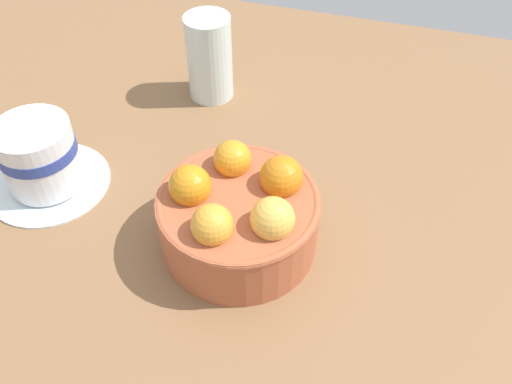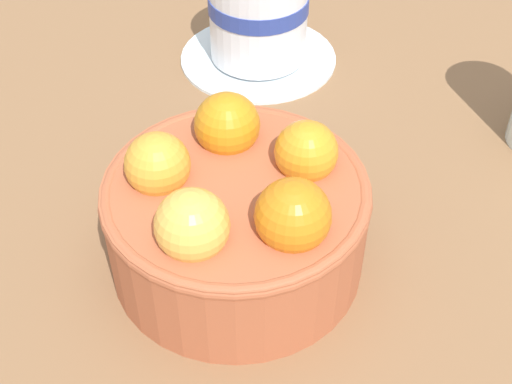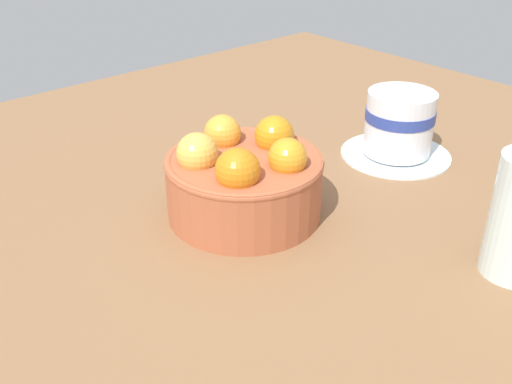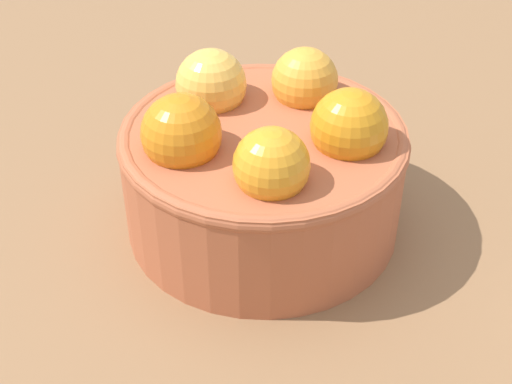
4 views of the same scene
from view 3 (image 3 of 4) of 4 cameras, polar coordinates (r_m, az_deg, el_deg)
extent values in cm
cube|color=brown|center=(67.21, -1.08, -3.79)|extent=(126.03, 105.78, 4.75)
cylinder|color=#AD5938|center=(64.26, -1.13, 0.56)|extent=(16.78, 16.78, 6.83)
torus|color=#AD5938|center=(62.88, -1.16, 2.98)|extent=(16.98, 16.98, 1.00)
sphere|color=orange|center=(57.91, -1.77, 2.10)|extent=(4.51, 4.51, 4.51)
sphere|color=orange|center=(60.54, 3.04, 3.33)|extent=(4.08, 4.08, 4.08)
sphere|color=orange|center=(65.61, 1.77, 5.46)|extent=(4.39, 4.39, 4.39)
sphere|color=gold|center=(66.25, -3.23, 5.67)|extent=(4.14, 4.14, 4.14)
sphere|color=#EBB249|center=(61.65, -5.66, 3.72)|extent=(4.37, 4.37, 4.37)
cylinder|color=white|center=(81.13, 13.24, 3.63)|extent=(14.42, 14.42, 0.60)
cylinder|color=white|center=(79.40, 13.59, 6.49)|extent=(8.77, 8.77, 8.18)
cylinder|color=#2D4299|center=(78.98, 13.69, 7.26)|extent=(8.93, 8.93, 1.47)
camera|label=1|loc=(0.83, -29.94, 34.79)|focal=38.23mm
camera|label=2|loc=(0.43, -41.04, 26.89)|focal=50.34mm
camera|label=4|loc=(0.49, 39.33, 17.60)|focal=51.12mm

